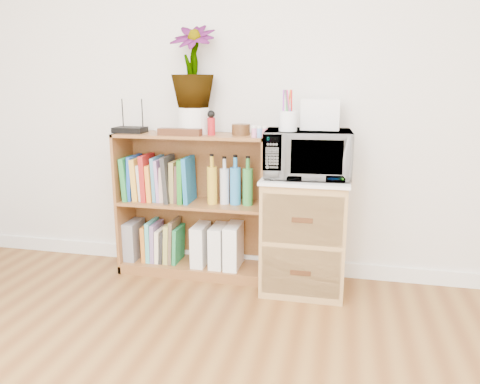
% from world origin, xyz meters
% --- Properties ---
extents(skirting_board, '(4.00, 0.02, 0.10)m').
position_xyz_m(skirting_board, '(0.00, 2.24, 0.05)').
color(skirting_board, white).
rests_on(skirting_board, ground).
extents(bookshelf, '(1.00, 0.30, 0.95)m').
position_xyz_m(bookshelf, '(-0.35, 2.10, 0.47)').
color(bookshelf, brown).
rests_on(bookshelf, ground).
extents(wicker_unit, '(0.50, 0.45, 0.70)m').
position_xyz_m(wicker_unit, '(0.40, 2.02, 0.35)').
color(wicker_unit, '#9E7542').
rests_on(wicker_unit, ground).
extents(microwave, '(0.53, 0.38, 0.28)m').
position_xyz_m(microwave, '(0.40, 2.02, 0.86)').
color(microwave, white).
rests_on(microwave, wicker_unit).
extents(pen_cup, '(0.10, 0.10, 0.11)m').
position_xyz_m(pen_cup, '(0.29, 1.94, 1.06)').
color(pen_cup, white).
rests_on(pen_cup, microwave).
extents(small_appliance, '(0.23, 0.19, 0.18)m').
position_xyz_m(small_appliance, '(0.46, 2.10, 1.09)').
color(small_appliance, white).
rests_on(small_appliance, microwave).
extents(router, '(0.20, 0.14, 0.04)m').
position_xyz_m(router, '(-0.77, 2.08, 0.97)').
color(router, black).
rests_on(router, bookshelf).
extents(white_bowl, '(0.13, 0.13, 0.03)m').
position_xyz_m(white_bowl, '(-0.52, 2.07, 0.97)').
color(white_bowl, white).
rests_on(white_bowl, bookshelf).
extents(plant_pot, '(0.20, 0.20, 0.17)m').
position_xyz_m(plant_pot, '(-0.34, 2.12, 1.03)').
color(plant_pot, white).
rests_on(plant_pot, bookshelf).
extents(potted_plant, '(0.28, 0.28, 0.51)m').
position_xyz_m(potted_plant, '(-0.34, 2.12, 1.37)').
color(potted_plant, '#367A31').
rests_on(potted_plant, plant_pot).
extents(trinket_box, '(0.27, 0.07, 0.04)m').
position_xyz_m(trinket_box, '(-0.39, 2.00, 0.97)').
color(trinket_box, '#3C1E10').
rests_on(trinket_box, bookshelf).
extents(kokeshi_doll, '(0.05, 0.05, 0.11)m').
position_xyz_m(kokeshi_doll, '(-0.20, 2.06, 1.00)').
color(kokeshi_doll, '#A8141A').
rests_on(kokeshi_doll, bookshelf).
extents(wooden_bowl, '(0.12, 0.12, 0.07)m').
position_xyz_m(wooden_bowl, '(-0.03, 2.11, 0.98)').
color(wooden_bowl, '#3C2210').
rests_on(wooden_bowl, bookshelf).
extents(paint_jars, '(0.12, 0.04, 0.06)m').
position_xyz_m(paint_jars, '(0.11, 2.01, 0.98)').
color(paint_jars, pink).
rests_on(paint_jars, bookshelf).
extents(file_box, '(0.08, 0.21, 0.26)m').
position_xyz_m(file_box, '(-0.79, 2.10, 0.20)').
color(file_box, gray).
rests_on(file_box, bookshelf).
extents(magazine_holder_left, '(0.09, 0.22, 0.27)m').
position_xyz_m(magazine_holder_left, '(-0.30, 2.09, 0.21)').
color(magazine_holder_left, white).
rests_on(magazine_holder_left, bookshelf).
extents(magazine_holder_mid, '(0.09, 0.22, 0.28)m').
position_xyz_m(magazine_holder_mid, '(-0.18, 2.09, 0.21)').
color(magazine_holder_mid, white).
rests_on(magazine_holder_mid, bookshelf).
extents(magazine_holder_right, '(0.09, 0.23, 0.29)m').
position_xyz_m(magazine_holder_right, '(-0.07, 2.09, 0.22)').
color(magazine_holder_right, white).
rests_on(magazine_holder_right, bookshelf).
extents(cookbooks, '(0.46, 0.20, 0.31)m').
position_xyz_m(cookbooks, '(-0.58, 2.10, 0.64)').
color(cookbooks, '#217E3A').
rests_on(cookbooks, bookshelf).
extents(liquor_bottles, '(0.30, 0.07, 0.31)m').
position_xyz_m(liquor_bottles, '(-0.09, 2.10, 0.65)').
color(liquor_bottles, gold).
rests_on(liquor_bottles, bookshelf).
extents(lower_books, '(0.26, 0.19, 0.30)m').
position_xyz_m(lower_books, '(-0.57, 2.10, 0.20)').
color(lower_books, orange).
rests_on(lower_books, bookshelf).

